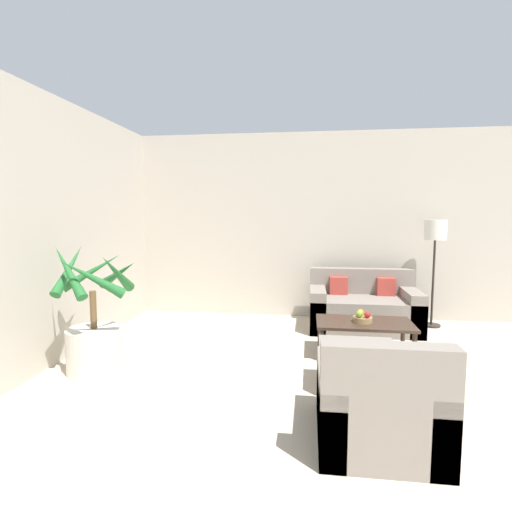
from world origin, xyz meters
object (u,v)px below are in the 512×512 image
sofa_loveseat (363,309)px  apple_green (359,314)px  coffee_table (364,326)px  potted_palm (95,331)px  floor_lamp (435,238)px  fruit_bowl (363,319)px  ottoman (357,366)px  orange_fruit (361,312)px  apple_red (367,315)px  armchair (378,406)px

sofa_loveseat → apple_green: sofa_loveseat is taller
coffee_table → apple_green: bearing=-143.3°
potted_palm → sofa_loveseat: bearing=33.8°
floor_lamp → coffee_table: 1.89m
potted_palm → fruit_bowl: (2.61, 0.79, -0.00)m
apple_green → ottoman: bearing=-97.6°
potted_palm → ottoman: 2.47m
floor_lamp → orange_fruit: (-1.11, -1.26, -0.74)m
sofa_loveseat → apple_green: size_ratio=18.86×
apple_red → coffee_table: bearing=111.3°
sofa_loveseat → ottoman: 1.91m
apple_green → armchair: bearing=-92.5°
orange_fruit → potted_palm: bearing=-162.1°
orange_fruit → ottoman: (-0.13, -0.88, -0.27)m
sofa_loveseat → coffee_table: 1.05m
sofa_loveseat → orange_fruit: size_ratio=19.27×
coffee_table → armchair: (-0.13, -1.69, -0.07)m
floor_lamp → orange_fruit: bearing=-131.4°
sofa_loveseat → floor_lamp: bearing=14.8°
apple_green → armchair: 1.66m
coffee_table → fruit_bowl: fruit_bowl is taller
apple_red → apple_green: 0.08m
potted_palm → armchair: bearing=-19.5°
coffee_table → orange_fruit: 0.15m
floor_lamp → orange_fruit: floor_lamp is taller
floor_lamp → coffee_table: floor_lamp is taller
sofa_loveseat → apple_red: sofa_loveseat is taller
coffee_table → apple_green: size_ratio=13.62×
potted_palm → ottoman: (2.46, -0.04, -0.20)m
coffee_table → apple_green: 0.16m
potted_palm → ottoman: size_ratio=1.91×
apple_green → orange_fruit: size_ratio=1.02×
potted_palm → apple_green: size_ratio=16.90×
apple_green → potted_palm: bearing=-163.5°
armchair → potted_palm: bearing=160.5°
armchair → apple_green: bearing=87.5°
potted_palm → floor_lamp: 4.32m
apple_red → orange_fruit: (-0.06, 0.09, 0.00)m
armchair → coffee_table: bearing=85.5°
ottoman → fruit_bowl: bearing=79.9°
potted_palm → fruit_bowl: 2.72m
ottoman → armchair: bearing=-87.6°
potted_palm → coffee_table: size_ratio=1.24×
potted_palm → apple_red: potted_palm is taller
apple_red → ottoman: bearing=-103.6°
apple_red → floor_lamp: bearing=52.1°
apple_green → orange_fruit: (0.02, 0.08, -0.00)m
orange_fruit → apple_red: bearing=-55.6°
fruit_bowl → apple_green: bearing=-143.7°
potted_palm → coffee_table: bearing=17.1°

